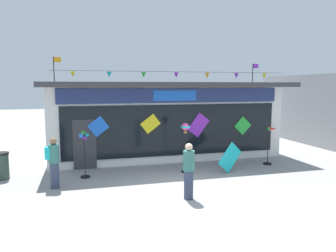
{
  "coord_description": "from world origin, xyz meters",
  "views": [
    {
      "loc": [
        -3.06,
        -9.51,
        3.35
      ],
      "look_at": [
        0.38,
        3.09,
        1.71
      ],
      "focal_mm": 34.32,
      "sensor_mm": 36.0,
      "label": 1
    }
  ],
  "objects_px": {
    "wind_spinner_far_left": "(84,149)",
    "display_kite_on_ground": "(230,157)",
    "person_mid_plaza": "(53,162)",
    "person_near_camera": "(189,171)",
    "wind_spinner_center_left": "(270,142)",
    "trash_bin": "(2,166)",
    "wind_spinner_left": "(185,134)",
    "kite_shop_building": "(162,118)"
  },
  "relations": [
    {
      "from": "wind_spinner_center_left",
      "to": "person_mid_plaza",
      "type": "height_order",
      "value": "person_mid_plaza"
    },
    {
      "from": "wind_spinner_left",
      "to": "person_near_camera",
      "type": "relative_size",
      "value": 1.15
    },
    {
      "from": "wind_spinner_far_left",
      "to": "trash_bin",
      "type": "relative_size",
      "value": 1.79
    },
    {
      "from": "trash_bin",
      "to": "wind_spinner_center_left",
      "type": "bearing_deg",
      "value": -3.17
    },
    {
      "from": "wind_spinner_far_left",
      "to": "wind_spinner_center_left",
      "type": "distance_m",
      "value": 7.67
    },
    {
      "from": "person_mid_plaza",
      "to": "display_kite_on_ground",
      "type": "distance_m",
      "value": 6.48
    },
    {
      "from": "person_mid_plaza",
      "to": "wind_spinner_far_left",
      "type": "bearing_deg",
      "value": -52.06
    },
    {
      "from": "kite_shop_building",
      "to": "wind_spinner_far_left",
      "type": "relative_size",
      "value": 6.19
    },
    {
      "from": "wind_spinner_far_left",
      "to": "wind_spinner_left",
      "type": "distance_m",
      "value": 3.8
    },
    {
      "from": "wind_spinner_far_left",
      "to": "wind_spinner_left",
      "type": "xyz_separation_m",
      "value": [
        3.76,
        -0.25,
        0.42
      ]
    },
    {
      "from": "person_mid_plaza",
      "to": "trash_bin",
      "type": "bearing_deg",
      "value": 43.94
    },
    {
      "from": "person_mid_plaza",
      "to": "person_near_camera",
      "type": "bearing_deg",
      "value": -124.4
    },
    {
      "from": "kite_shop_building",
      "to": "person_near_camera",
      "type": "xyz_separation_m",
      "value": [
        -0.85,
        -6.6,
        -0.92
      ]
    },
    {
      "from": "trash_bin",
      "to": "display_kite_on_ground",
      "type": "height_order",
      "value": "display_kite_on_ground"
    },
    {
      "from": "display_kite_on_ground",
      "to": "wind_spinner_center_left",
      "type": "bearing_deg",
      "value": 17.24
    },
    {
      "from": "wind_spinner_far_left",
      "to": "wind_spinner_left",
      "type": "height_order",
      "value": "wind_spinner_left"
    },
    {
      "from": "person_mid_plaza",
      "to": "wind_spinner_left",
      "type": "bearing_deg",
      "value": -87.6
    },
    {
      "from": "wind_spinner_left",
      "to": "person_mid_plaza",
      "type": "bearing_deg",
      "value": -171.39
    },
    {
      "from": "wind_spinner_left",
      "to": "trash_bin",
      "type": "distance_m",
      "value": 6.79
    },
    {
      "from": "person_mid_plaza",
      "to": "trash_bin",
      "type": "distance_m",
      "value": 2.5
    },
    {
      "from": "wind_spinner_far_left",
      "to": "display_kite_on_ground",
      "type": "bearing_deg",
      "value": -6.82
    },
    {
      "from": "person_near_camera",
      "to": "trash_bin",
      "type": "bearing_deg",
      "value": 27.83
    },
    {
      "from": "wind_spinner_center_left",
      "to": "person_near_camera",
      "type": "relative_size",
      "value": 0.97
    },
    {
      "from": "kite_shop_building",
      "to": "wind_spinner_center_left",
      "type": "xyz_separation_m",
      "value": [
        3.88,
        -3.49,
        -0.81
      ]
    },
    {
      "from": "trash_bin",
      "to": "display_kite_on_ground",
      "type": "distance_m",
      "value": 8.46
    },
    {
      "from": "wind_spinner_center_left",
      "to": "person_near_camera",
      "type": "distance_m",
      "value": 5.66
    },
    {
      "from": "wind_spinner_far_left",
      "to": "person_mid_plaza",
      "type": "relative_size",
      "value": 1.04
    },
    {
      "from": "trash_bin",
      "to": "person_mid_plaza",
      "type": "bearing_deg",
      "value": -39.85
    },
    {
      "from": "wind_spinner_far_left",
      "to": "wind_spinner_left",
      "type": "relative_size",
      "value": 0.91
    },
    {
      "from": "kite_shop_building",
      "to": "person_mid_plaza",
      "type": "distance_m",
      "value": 6.62
    },
    {
      "from": "person_mid_plaza",
      "to": "display_kite_on_ground",
      "type": "bearing_deg",
      "value": -93.42
    },
    {
      "from": "wind_spinner_center_left",
      "to": "person_mid_plaza",
      "type": "xyz_separation_m",
      "value": [
        -8.67,
        -1.0,
        -0.08
      ]
    },
    {
      "from": "person_near_camera",
      "to": "wind_spinner_left",
      "type": "bearing_deg",
      "value": -46.1
    },
    {
      "from": "wind_spinner_center_left",
      "to": "person_mid_plaza",
      "type": "distance_m",
      "value": 8.72
    },
    {
      "from": "display_kite_on_ground",
      "to": "person_near_camera",
      "type": "bearing_deg",
      "value": -136.23
    },
    {
      "from": "kite_shop_building",
      "to": "trash_bin",
      "type": "height_order",
      "value": "kite_shop_building"
    },
    {
      "from": "person_near_camera",
      "to": "wind_spinner_far_left",
      "type": "bearing_deg",
      "value": 13.83
    },
    {
      "from": "kite_shop_building",
      "to": "wind_spinner_left",
      "type": "height_order",
      "value": "kite_shop_building"
    },
    {
      "from": "wind_spinner_center_left",
      "to": "display_kite_on_ground",
      "type": "relative_size",
      "value": 1.49
    },
    {
      "from": "wind_spinner_left",
      "to": "kite_shop_building",
      "type": "bearing_deg",
      "value": 89.64
    },
    {
      "from": "wind_spinner_left",
      "to": "person_mid_plaza",
      "type": "xyz_separation_m",
      "value": [
        -4.76,
        -0.72,
        -0.61
      ]
    },
    {
      "from": "wind_spinner_left",
      "to": "person_near_camera",
      "type": "xyz_separation_m",
      "value": [
        -0.83,
        -2.83,
        -0.64
      ]
    }
  ]
}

